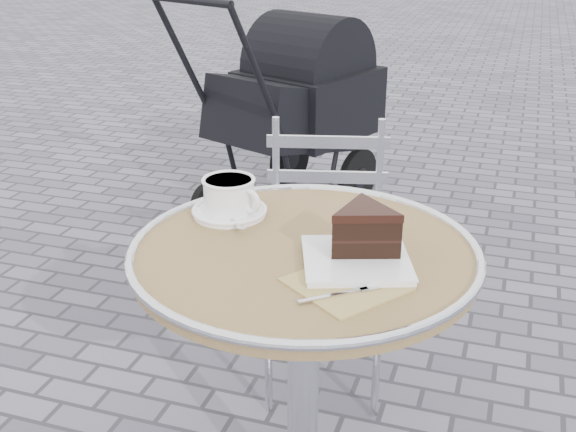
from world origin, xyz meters
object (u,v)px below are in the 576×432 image
(cake_plate_set, at_px, (363,237))
(bistro_chair, at_px, (326,224))
(cappuccino_set, at_px, (230,199))
(cafe_table, at_px, (304,318))
(baby_stroller, at_px, (293,114))

(cake_plate_set, relative_size, bistro_chair, 0.42)
(cappuccino_set, xyz_separation_m, bistro_chair, (0.09, 0.52, -0.27))
(cafe_table, relative_size, baby_stroller, 0.66)
(cafe_table, distance_m, cappuccino_set, 0.32)
(cafe_table, relative_size, cappuccino_set, 4.06)
(cake_plate_set, bearing_deg, cafe_table, 154.63)
(cappuccino_set, relative_size, bistro_chair, 0.23)
(cappuccino_set, height_order, bistro_chair, cappuccino_set)
(cafe_table, relative_size, cake_plate_set, 2.17)
(cafe_table, height_order, cake_plate_set, cake_plate_set)
(cappuccino_set, xyz_separation_m, baby_stroller, (-0.41, 1.75, -0.29))
(cake_plate_set, height_order, baby_stroller, baby_stroller)
(cappuccino_set, bearing_deg, cafe_table, -9.52)
(bistro_chair, height_order, baby_stroller, baby_stroller)
(cafe_table, bearing_deg, cake_plate_set, -5.68)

